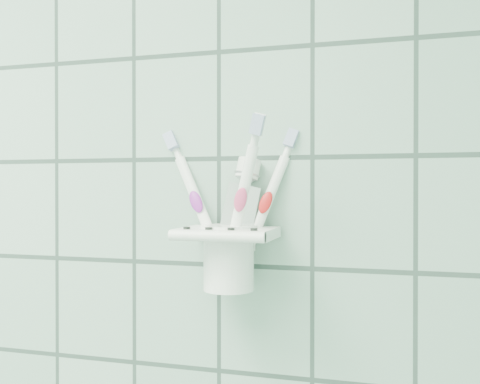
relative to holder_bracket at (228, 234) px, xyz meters
The scene contains 6 objects.
holder_bracket is the anchor object (origin of this frame).
cup 0.02m from the holder_bracket, 92.63° to the left, with size 0.07×0.07×0.08m.
toothbrush_pink 0.05m from the holder_bracket, 95.80° to the left, with size 0.09×0.05×0.21m.
toothbrush_blue 0.04m from the holder_bracket, 55.70° to the left, with size 0.07×0.05×0.20m.
toothbrush_orange 0.05m from the holder_bracket, 144.47° to the left, with size 0.06×0.04×0.21m.
toothpaste_tube 0.03m from the holder_bracket, 126.32° to the left, with size 0.06×0.05×0.16m.
Camera 1 is at (0.83, 0.54, 1.35)m, focal length 40.00 mm.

